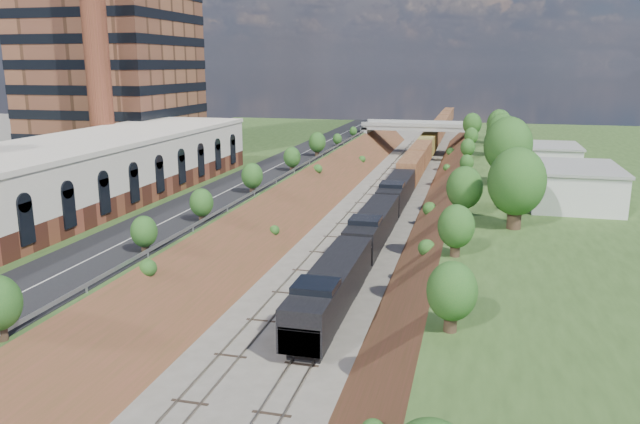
# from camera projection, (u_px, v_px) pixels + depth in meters

# --- Properties ---
(platform_left) EXTENTS (44.00, 180.00, 5.00)m
(platform_left) POSITION_uv_depth(u_px,v_px,m) (142.00, 189.00, 89.35)
(platform_left) COLOR #314D1F
(platform_left) RESTS_ON ground
(embankment_left) EXTENTS (10.00, 180.00, 10.00)m
(embankment_left) POSITION_uv_depth(u_px,v_px,m) (289.00, 214.00, 84.64)
(embankment_left) COLOR brown
(embankment_left) RESTS_ON ground
(embankment_right) EXTENTS (10.00, 180.00, 10.00)m
(embankment_right) POSITION_uv_depth(u_px,v_px,m) (454.00, 224.00, 79.35)
(embankment_right) COLOR brown
(embankment_right) RESTS_ON ground
(rail_left_track) EXTENTS (1.58, 180.00, 0.18)m
(rail_left_track) POSITION_uv_depth(u_px,v_px,m) (350.00, 217.00, 82.60)
(rail_left_track) COLOR gray
(rail_left_track) RESTS_ON ground
(rail_right_track) EXTENTS (1.58, 180.00, 0.18)m
(rail_right_track) POSITION_uv_depth(u_px,v_px,m) (389.00, 220.00, 81.35)
(rail_right_track) COLOR gray
(rail_right_track) RESTS_ON ground
(road) EXTENTS (8.00, 180.00, 0.10)m
(road) POSITION_uv_depth(u_px,v_px,m) (257.00, 176.00, 84.56)
(road) COLOR black
(road) RESTS_ON platform_left
(guardrail) EXTENTS (0.10, 171.00, 0.70)m
(guardrail) POSITION_uv_depth(u_px,v_px,m) (285.00, 174.00, 83.27)
(guardrail) COLOR #99999E
(guardrail) RESTS_ON platform_left
(commercial_building) EXTENTS (14.30, 62.30, 7.00)m
(commercial_building) POSITION_uv_depth(u_px,v_px,m) (74.00, 174.00, 66.02)
(commercial_building) COLOR brown
(commercial_building) RESTS_ON platform_left
(smokestack) EXTENTS (3.20, 3.20, 40.00)m
(smokestack) POSITION_uv_depth(u_px,v_px,m) (94.00, 24.00, 81.10)
(smokestack) COLOR brown
(smokestack) RESTS_ON platform_left
(overpass) EXTENTS (24.50, 8.30, 7.40)m
(overpass) POSITION_uv_depth(u_px,v_px,m) (417.00, 133.00, 139.31)
(overpass) COLOR gray
(overpass) RESTS_ON ground
(white_building_near) EXTENTS (9.00, 12.00, 4.00)m
(white_building_near) POSITION_uv_depth(u_px,v_px,m) (572.00, 187.00, 67.19)
(white_building_near) COLOR silver
(white_building_near) RESTS_ON platform_right
(white_building_far) EXTENTS (8.00, 10.00, 3.60)m
(white_building_far) POSITION_uv_depth(u_px,v_px,m) (547.00, 159.00, 88.10)
(white_building_far) COLOR silver
(white_building_far) RESTS_ON platform_right
(tree_right_large) EXTENTS (5.25, 5.25, 7.61)m
(tree_right_large) POSITION_uv_depth(u_px,v_px,m) (517.00, 182.00, 56.89)
(tree_right_large) COLOR #473323
(tree_right_large) RESTS_ON platform_right
(tree_left_crest) EXTENTS (2.45, 2.45, 3.55)m
(tree_left_crest) POSITION_uv_depth(u_px,v_px,m) (117.00, 245.00, 45.50)
(tree_left_crest) COLOR #473323
(tree_left_crest) RESTS_ON platform_left
(freight_train) EXTENTS (3.18, 195.30, 4.71)m
(freight_train) POSITION_uv_depth(u_px,v_px,m) (427.00, 145.00, 136.15)
(freight_train) COLOR black
(freight_train) RESTS_ON ground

